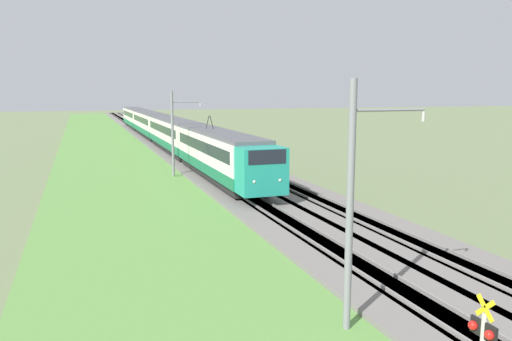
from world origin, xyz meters
name	(u,v)px	position (x,y,z in m)	size (l,w,h in m)	color
ballast_main	(179,155)	(50.00, 0.00, 0.15)	(240.00, 4.40, 0.30)	slate
ballast_adjacent	(213,154)	(50.00, -3.95, 0.15)	(240.00, 4.40, 0.30)	slate
track_main	(179,155)	(50.00, 0.00, 0.16)	(240.00, 1.57, 0.45)	#4C4238
track_adjacent	(213,154)	(50.00, -3.95, 0.16)	(240.00, 1.57, 0.45)	#4C4238
grass_verge	(119,159)	(50.00, 6.51, 0.06)	(240.00, 12.88, 0.12)	#5B8E42
passenger_train	(160,127)	(63.37, 0.00, 2.44)	(81.89, 2.98, 5.19)	teal
catenary_mast_near	(352,205)	(7.45, 2.97, 3.90)	(0.22, 2.56, 7.54)	slate
catenary_mast_mid	(173,133)	(36.49, 2.97, 3.74)	(0.22, 2.56, 7.22)	slate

